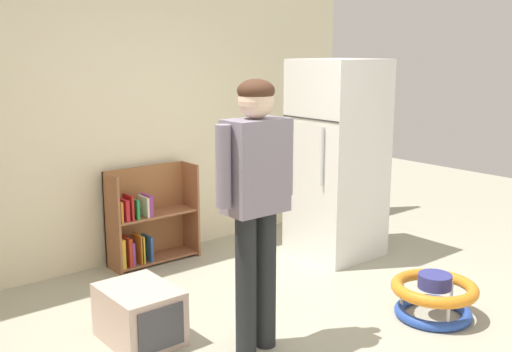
# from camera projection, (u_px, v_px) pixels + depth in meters

# --- Properties ---
(back_wall) EXTENTS (5.20, 0.06, 2.70)m
(back_wall) POSITION_uv_depth(u_px,v_px,m) (118.00, 110.00, 5.19)
(back_wall) COLOR #F1E7C4
(back_wall) RESTS_ON ground
(refrigerator) EXTENTS (0.73, 0.68, 1.78)m
(refrigerator) POSITION_uv_depth(u_px,v_px,m) (337.00, 159.00, 5.45)
(refrigerator) COLOR white
(refrigerator) RESTS_ON ground
(bookshelf) EXTENTS (0.80, 0.28, 0.85)m
(bookshelf) POSITION_uv_depth(u_px,v_px,m) (146.00, 223.00, 5.33)
(bookshelf) COLOR #985E3D
(bookshelf) RESTS_ON ground
(standing_person) EXTENTS (0.57, 0.22, 1.70)m
(standing_person) POSITION_uv_depth(u_px,v_px,m) (256.00, 191.00, 3.63)
(standing_person) COLOR #222528
(standing_person) RESTS_ON ground
(baby_walker) EXTENTS (0.60, 0.60, 0.32)m
(baby_walker) POSITION_uv_depth(u_px,v_px,m) (434.00, 296.00, 4.27)
(baby_walker) COLOR #294DB3
(baby_walker) RESTS_ON ground
(pet_carrier) EXTENTS (0.42, 0.55, 0.36)m
(pet_carrier) POSITION_uv_depth(u_px,v_px,m) (140.00, 314.00, 3.93)
(pet_carrier) COLOR beige
(pet_carrier) RESTS_ON ground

